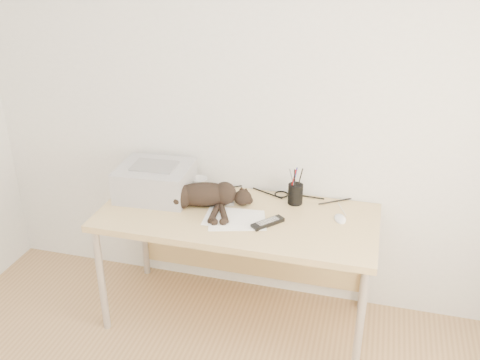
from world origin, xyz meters
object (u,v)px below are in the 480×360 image
(desk, at_px, (241,227))
(mouse, at_px, (340,217))
(mug, at_px, (200,185))
(printer, at_px, (155,181))
(cat, at_px, (201,196))
(pen_cup, at_px, (295,194))

(desk, xyz_separation_m, mouse, (0.58, 0.01, 0.15))
(desk, bearing_deg, mug, 154.79)
(printer, xyz_separation_m, cat, (0.31, -0.06, -0.03))
(cat, xyz_separation_m, pen_cup, (0.53, 0.18, -0.00))
(printer, distance_m, pen_cup, 0.85)
(desk, bearing_deg, printer, 177.67)
(cat, bearing_deg, desk, -7.00)
(pen_cup, height_order, mouse, pen_cup)
(cat, relative_size, mouse, 6.18)
(printer, xyz_separation_m, pen_cup, (0.84, 0.12, -0.03))
(desk, relative_size, cat, 2.36)
(mug, xyz_separation_m, pen_cup, (0.60, -0.00, 0.02))
(cat, height_order, pen_cup, pen_cup)
(pen_cup, bearing_deg, desk, -154.71)
(printer, relative_size, cat, 0.66)
(desk, height_order, mug, mug)
(desk, xyz_separation_m, pen_cup, (0.30, 0.14, 0.20))
(desk, height_order, cat, cat)
(cat, relative_size, pen_cup, 2.96)
(cat, relative_size, mug, 6.87)
(cat, bearing_deg, mouse, -13.50)
(cat, xyz_separation_m, mouse, (0.81, 0.05, -0.05))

